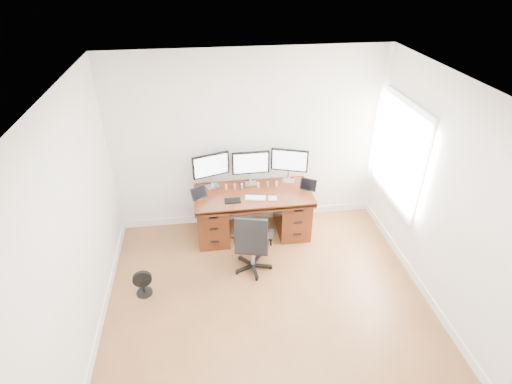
{
  "coord_description": "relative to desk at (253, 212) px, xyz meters",
  "views": [
    {
      "loc": [
        -0.63,
        -3.07,
        3.8
      ],
      "look_at": [
        0.0,
        1.5,
        0.95
      ],
      "focal_mm": 28.0,
      "sensor_mm": 36.0,
      "label": 1
    }
  ],
  "objects": [
    {
      "name": "monitor_right",
      "position": [
        0.58,
        0.24,
        0.68
      ],
      "size": [
        0.53,
        0.21,
        0.53
      ],
      "rotation": [
        0.0,
        0.0,
        -0.33
      ],
      "color": "silver",
      "rests_on": "desk"
    },
    {
      "name": "monitor_left",
      "position": [
        -0.58,
        0.24,
        0.68
      ],
      "size": [
        0.54,
        0.2,
        0.53
      ],
      "rotation": [
        0.0,
        0.0,
        0.3
      ],
      "color": "silver",
      "rests_on": "desk"
    },
    {
      "name": "back_wall",
      "position": [
        0.0,
        0.42,
        0.95
      ],
      "size": [
        4.0,
        0.1,
        2.7
      ],
      "primitive_type": "cube",
      "color": "white",
      "rests_on": "ground"
    },
    {
      "name": "tablet_right",
      "position": [
        0.8,
        -0.08,
        0.43
      ],
      "size": [
        0.24,
        0.18,
        0.19
      ],
      "rotation": [
        0.0,
        0.0,
        -0.53
      ],
      "color": "silver",
      "rests_on": "desk"
    },
    {
      "name": "office_chair",
      "position": [
        -0.12,
        -0.82,
        -0.09
      ],
      "size": [
        0.6,
        0.6,
        0.94
      ],
      "rotation": [
        0.0,
        0.0,
        -0.23
      ],
      "color": "black",
      "rests_on": "ground"
    },
    {
      "name": "figurine_purple",
      "position": [
        -0.26,
        0.12,
        0.4
      ],
      "size": [
        0.04,
        0.04,
        0.09
      ],
      "color": "#A26AE7",
      "rests_on": "desk"
    },
    {
      "name": "desk",
      "position": [
        0.0,
        0.0,
        0.0
      ],
      "size": [
        1.7,
        0.8,
        0.75
      ],
      "color": "#4B200F",
      "rests_on": "ground"
    },
    {
      "name": "figurine_orange",
      "position": [
        -0.38,
        0.12,
        0.4
      ],
      "size": [
        0.04,
        0.04,
        0.09
      ],
      "color": "#EB7A56",
      "rests_on": "desk"
    },
    {
      "name": "figurine_brown",
      "position": [
        0.24,
        0.12,
        0.4
      ],
      "size": [
        0.04,
        0.04,
        0.09
      ],
      "color": "#926A4D",
      "rests_on": "desk"
    },
    {
      "name": "tablet_left",
      "position": [
        -0.78,
        -0.08,
        0.43
      ],
      "size": [
        0.24,
        0.19,
        0.19
      ],
      "rotation": [
        0.0,
        0.0,
        0.57
      ],
      "color": "silver",
      "rests_on": "desk"
    },
    {
      "name": "phone",
      "position": [
        -0.0,
        -0.08,
        0.35
      ],
      "size": [
        0.15,
        0.09,
        0.01
      ],
      "primitive_type": "cube",
      "rotation": [
        0.0,
        0.0,
        -0.11
      ],
      "color": "black",
      "rests_on": "desk"
    },
    {
      "name": "monitor_center",
      "position": [
        0.0,
        0.24,
        0.68
      ],
      "size": [
        0.55,
        0.14,
        0.53
      ],
      "rotation": [
        0.0,
        0.0,
        0.01
      ],
      "color": "silver",
      "rests_on": "desk"
    },
    {
      "name": "figurine_pink",
      "position": [
        0.37,
        0.12,
        0.4
      ],
      "size": [
        0.04,
        0.04,
        0.09
      ],
      "color": "pink",
      "rests_on": "desk"
    },
    {
      "name": "keyboard",
      "position": [
        0.01,
        -0.18,
        0.36
      ],
      "size": [
        0.31,
        0.18,
        0.01
      ],
      "primitive_type": "cube",
      "rotation": [
        0.0,
        0.0,
        -0.19
      ],
      "color": "white",
      "rests_on": "desk"
    },
    {
      "name": "figurine_yellow",
      "position": [
        0.1,
        0.12,
        0.4
      ],
      "size": [
        0.04,
        0.04,
        0.09
      ],
      "color": "tan",
      "rests_on": "desk"
    },
    {
      "name": "trackpad",
      "position": [
        0.25,
        -0.22,
        0.35
      ],
      "size": [
        0.13,
        0.13,
        0.01
      ],
      "primitive_type": "cube",
      "rotation": [
        0.0,
        0.0,
        -0.1
      ],
      "color": "#B6B8BD",
      "rests_on": "desk"
    },
    {
      "name": "ground",
      "position": [
        0.0,
        -1.83,
        -0.4
      ],
      "size": [
        4.5,
        4.5,
        0.0
      ],
      "primitive_type": "plane",
      "color": "brown",
      "rests_on": "ground"
    },
    {
      "name": "figurine_blue",
      "position": [
        -0.15,
        0.12,
        0.4
      ],
      "size": [
        0.04,
        0.04,
        0.09
      ],
      "color": "#5CA0EE",
      "rests_on": "desk"
    },
    {
      "name": "floor_fan",
      "position": [
        -1.55,
        -1.07,
        -0.23
      ],
      "size": [
        0.24,
        0.2,
        0.35
      ],
      "rotation": [
        0.0,
        0.0,
        0.15
      ],
      "color": "black",
      "rests_on": "ground"
    },
    {
      "name": "drawing_tablet",
      "position": [
        -0.32,
        -0.2,
        0.35
      ],
      "size": [
        0.23,
        0.15,
        0.01
      ],
      "primitive_type": "cube",
      "rotation": [
        0.0,
        0.0,
        0.0
      ],
      "color": "black",
      "rests_on": "desk"
    },
    {
      "name": "right_wall",
      "position": [
        2.0,
        -1.72,
        0.95
      ],
      "size": [
        0.1,
        4.5,
        2.7
      ],
      "color": "white",
      "rests_on": "ground"
    }
  ]
}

